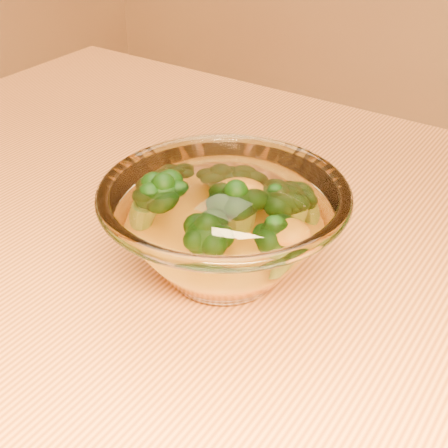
% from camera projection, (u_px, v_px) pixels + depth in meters
% --- Properties ---
extents(table, '(1.20, 0.80, 0.75)m').
position_uv_depth(table, '(282.00, 392.00, 0.55)').
color(table, '#DC8742').
rests_on(table, ground).
extents(glass_bowl, '(0.20, 0.20, 0.09)m').
position_uv_depth(glass_bowl, '(224.00, 228.00, 0.50)').
color(glass_bowl, white).
rests_on(glass_bowl, table).
extents(cheese_sauce, '(0.12, 0.12, 0.03)m').
position_uv_depth(cheese_sauce, '(224.00, 247.00, 0.51)').
color(cheese_sauce, orange).
rests_on(cheese_sauce, glass_bowl).
extents(broccoli_heap, '(0.15, 0.12, 0.06)m').
position_uv_depth(broccoli_heap, '(226.00, 213.00, 0.50)').
color(broccoli_heap, black).
rests_on(broccoli_heap, cheese_sauce).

